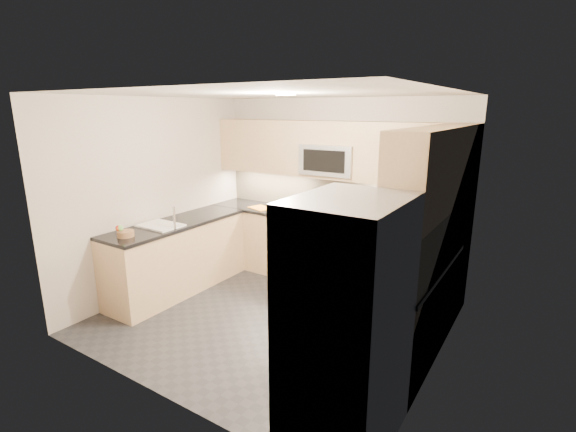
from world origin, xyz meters
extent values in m
cube|color=#27272C|center=(0.00, 0.00, 0.00)|extent=(3.60, 3.20, 0.00)
cube|color=beige|center=(0.00, 0.00, 2.50)|extent=(3.60, 3.20, 0.02)
cube|color=#BFB4A6|center=(0.00, 1.60, 1.25)|extent=(3.60, 0.02, 2.50)
cube|color=#BFB4A6|center=(0.00, -1.60, 1.25)|extent=(3.60, 0.02, 2.50)
cube|color=#BFB4A6|center=(-1.80, 0.00, 1.25)|extent=(0.02, 3.20, 2.50)
cube|color=#BFB4A6|center=(1.80, 0.00, 1.25)|extent=(0.02, 3.20, 2.50)
cube|color=tan|center=(-1.09, 1.30, 0.45)|extent=(1.42, 0.60, 0.90)
cube|color=tan|center=(1.09, 1.30, 0.45)|extent=(1.42, 0.60, 0.90)
cube|color=tan|center=(1.50, 0.15, 0.45)|extent=(0.60, 1.70, 0.90)
cube|color=tan|center=(-1.50, 0.00, 0.45)|extent=(0.60, 2.00, 0.90)
cube|color=black|center=(-1.09, 1.30, 0.92)|extent=(1.42, 0.63, 0.04)
cube|color=black|center=(1.09, 1.30, 0.92)|extent=(1.42, 0.63, 0.04)
cube|color=black|center=(1.50, 0.15, 0.92)|extent=(0.63, 1.70, 0.04)
cube|color=black|center=(-1.50, 0.00, 0.92)|extent=(0.63, 2.00, 0.04)
cube|color=tan|center=(0.00, 1.43, 1.83)|extent=(3.60, 0.35, 0.75)
cube|color=tan|center=(1.62, 0.28, 1.83)|extent=(0.35, 1.95, 0.75)
cube|color=tan|center=(0.00, 1.60, 1.20)|extent=(3.60, 0.01, 0.51)
cube|color=tan|center=(1.80, 0.45, 1.20)|extent=(0.01, 2.30, 0.51)
cube|color=#ACAFB4|center=(0.00, 1.28, 0.46)|extent=(0.76, 0.65, 0.91)
cube|color=black|center=(0.00, 1.28, 0.92)|extent=(0.76, 0.65, 0.03)
cube|color=black|center=(0.00, 0.95, 0.45)|extent=(0.62, 0.02, 0.45)
cylinder|color=#B2B5BA|center=(0.00, 0.93, 0.72)|extent=(0.60, 0.02, 0.02)
cube|color=#A6A9AE|center=(0.00, 1.40, 1.70)|extent=(0.76, 0.40, 0.40)
cube|color=black|center=(0.00, 1.20, 1.70)|extent=(0.60, 0.01, 0.28)
cube|color=#A3A6AB|center=(1.45, -1.15, 0.90)|extent=(0.70, 0.90, 1.80)
cylinder|color=#B2B5BA|center=(1.08, -1.33, 0.95)|extent=(0.02, 0.02, 1.20)
cylinder|color=#B2B5BA|center=(1.08, -0.97, 0.95)|extent=(0.02, 0.02, 1.20)
cube|color=white|center=(-1.50, -0.25, 0.88)|extent=(0.52, 0.38, 0.16)
cylinder|color=silver|center=(-1.24, -0.25, 1.08)|extent=(0.03, 0.03, 0.28)
cylinder|color=#6CBA4F|center=(1.28, 1.30, 1.03)|extent=(0.31, 0.31, 0.17)
cube|color=#C67012|center=(-1.03, 1.20, 0.95)|extent=(0.40, 0.34, 0.01)
cylinder|color=#9A6E48|center=(-1.49, -0.76, 0.97)|extent=(0.22, 0.22, 0.07)
sphere|color=#A21216|center=(-1.50, -0.83, 1.05)|extent=(0.07, 0.07, 0.07)
sphere|color=#65BB50|center=(-1.49, -0.82, 1.05)|extent=(0.07, 0.07, 0.07)
cube|color=white|center=(-0.14, 0.91, 0.55)|extent=(0.17, 0.06, 0.33)
cube|color=navy|center=(0.04, 0.91, 0.55)|extent=(0.18, 0.09, 0.36)
sphere|color=#D64717|center=(-1.50, -0.84, 1.05)|extent=(0.06, 0.06, 0.06)
camera|label=1|loc=(2.53, -3.58, 2.35)|focal=26.00mm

